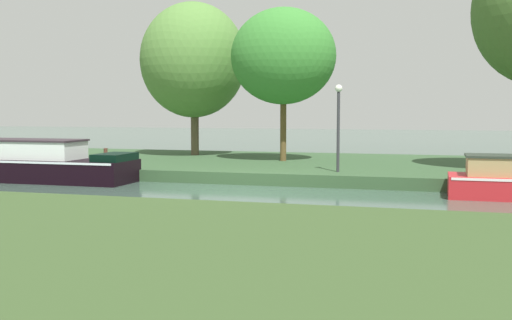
% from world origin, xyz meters
% --- Properties ---
extents(ground_plane, '(120.00, 120.00, 0.00)m').
position_xyz_m(ground_plane, '(0.00, 0.00, 0.00)').
color(ground_plane, '#3E594C').
extents(riverbank_far, '(72.00, 10.00, 0.40)m').
position_xyz_m(riverbank_far, '(0.00, 7.00, 0.20)').
color(riverbank_far, '#335130').
rests_on(riverbank_far, ground_plane).
extents(riverbank_near, '(72.00, 10.00, 0.40)m').
position_xyz_m(riverbank_near, '(0.00, -9.00, 0.20)').
color(riverbank_near, '#354C25').
rests_on(riverbank_near, ground_plane).
extents(black_barge, '(8.74, 1.93, 2.07)m').
position_xyz_m(black_barge, '(-8.55, 1.20, 0.66)').
color(black_barge, black).
rests_on(black_barge, ground_plane).
extents(willow_tree_left, '(4.70, 4.78, 6.80)m').
position_xyz_m(willow_tree_left, '(-4.80, 8.91, 4.64)').
color(willow_tree_left, brown).
rests_on(willow_tree_left, riverbank_far).
extents(willow_tree_centre, '(4.20, 3.37, 6.06)m').
position_xyz_m(willow_tree_centre, '(-0.20, 6.92, 4.55)').
color(willow_tree_centre, brown).
rests_on(willow_tree_centre, riverbank_far).
extents(lamp_post, '(0.24, 0.24, 2.87)m').
position_xyz_m(lamp_post, '(2.57, 3.19, 2.21)').
color(lamp_post, '#333338').
rests_on(lamp_post, riverbank_far).
extents(mooring_post_near, '(0.13, 0.13, 0.70)m').
position_xyz_m(mooring_post_near, '(-5.51, 2.35, 0.75)').
color(mooring_post_near, '#553325').
rests_on(mooring_post_near, riverbank_far).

